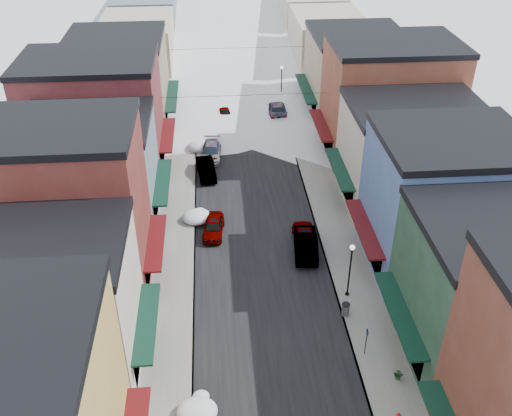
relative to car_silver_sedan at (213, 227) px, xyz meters
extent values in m
cube|color=black|center=(3.50, 34.29, -0.67)|extent=(10.00, 160.00, 0.01)
cube|color=gray|center=(-3.10, 34.29, -0.60)|extent=(3.20, 160.00, 0.15)
cube|color=gray|center=(10.10, 34.29, -0.60)|extent=(3.20, 160.00, 0.15)
cube|color=slate|center=(-1.55, 34.29, -0.60)|extent=(0.10, 160.00, 0.15)
cube|color=slate|center=(8.55, 34.29, -0.60)|extent=(0.10, 160.00, 0.15)
cube|color=beige|center=(-9.70, -13.21, 3.83)|extent=(10.00, 8.00, 9.00)
cube|color=black|center=(-9.70, -13.21, 8.58)|extent=(10.20, 8.20, 0.50)
cube|color=#0D2F22|center=(-4.10, -13.21, 2.53)|extent=(1.20, 6.80, 0.15)
cube|color=maroon|center=(-10.20, -5.21, 5.33)|extent=(11.00, 8.00, 12.00)
cube|color=black|center=(-10.20, -5.21, 11.58)|extent=(11.20, 8.20, 0.50)
cube|color=#540E10|center=(-4.10, -5.21, 2.53)|extent=(1.20, 6.80, 0.15)
cube|color=gray|center=(-9.70, 3.29, 3.58)|extent=(10.00, 9.00, 8.50)
cube|color=black|center=(-9.70, 3.29, 8.08)|extent=(10.20, 9.20, 0.50)
cube|color=#0D2F22|center=(-4.10, 3.29, 2.53)|extent=(1.20, 7.65, 0.15)
cube|color=maroon|center=(-10.70, 12.29, 4.58)|extent=(12.00, 9.00, 10.50)
cube|color=black|center=(-10.70, 12.29, 10.08)|extent=(12.20, 9.20, 0.50)
cube|color=#540E10|center=(-4.10, 12.29, 2.53)|extent=(1.20, 7.65, 0.15)
cube|color=#8B795B|center=(-9.70, 22.29, 4.08)|extent=(10.00, 11.00, 9.50)
cube|color=black|center=(-9.70, 22.29, 9.08)|extent=(10.20, 11.20, 0.50)
cube|color=#0D2F22|center=(-4.10, 22.29, 2.53)|extent=(1.20, 9.35, 0.15)
cube|color=#1D3E2B|center=(16.70, -13.71, 3.83)|extent=(10.00, 9.00, 9.00)
cube|color=#0D2F22|center=(11.10, -13.71, 2.53)|extent=(1.20, 7.65, 0.15)
cube|color=#425C95|center=(16.70, -4.71, 4.33)|extent=(10.00, 9.00, 10.00)
cube|color=black|center=(16.70, -4.71, 9.58)|extent=(10.20, 9.20, 0.50)
cube|color=#540E10|center=(11.10, -4.71, 2.53)|extent=(1.20, 7.65, 0.15)
cube|color=beige|center=(17.20, 4.29, 3.58)|extent=(11.00, 9.00, 8.50)
cube|color=black|center=(17.20, 4.29, 8.08)|extent=(11.20, 9.20, 0.50)
cube|color=#0D2F22|center=(11.10, 4.29, 2.53)|extent=(1.20, 7.65, 0.15)
cube|color=brown|center=(17.70, 13.29, 4.83)|extent=(12.00, 9.00, 11.00)
cube|color=black|center=(17.70, 13.29, 10.58)|extent=(12.20, 9.20, 0.50)
cube|color=#540E10|center=(11.10, 13.29, 2.53)|extent=(1.20, 7.65, 0.15)
cube|color=tan|center=(16.70, 23.29, 3.83)|extent=(10.00, 11.00, 9.00)
cube|color=black|center=(16.70, 23.29, 8.58)|extent=(10.20, 11.20, 0.50)
cube|color=#0D2F22|center=(11.10, 23.29, 2.53)|extent=(1.20, 9.35, 0.15)
cube|color=gray|center=(-9.00, 36.29, 3.33)|extent=(9.00, 13.00, 8.00)
cube|color=gray|center=(16.00, 36.29, 3.33)|extent=(9.00, 13.00, 8.00)
cube|color=gray|center=(-9.00, 50.29, 3.33)|extent=(9.00, 13.00, 8.00)
cube|color=gray|center=(16.00, 50.29, 3.33)|extent=(9.00, 13.00, 8.00)
cube|color=gray|center=(-9.00, 64.29, 3.33)|extent=(9.00, 13.00, 8.00)
cylinder|color=black|center=(3.50, 14.29, 5.53)|extent=(16.40, 0.04, 0.04)
cylinder|color=black|center=(3.50, 29.29, 5.53)|extent=(16.40, 0.04, 0.04)
imported|color=gray|center=(0.00, 0.00, 0.00)|extent=(2.02, 4.10, 1.34)
imported|color=black|center=(-0.51, 9.66, 0.06)|extent=(2.04, 4.56, 1.45)
imported|color=gray|center=(0.00, 13.31, 0.02)|extent=(2.23, 4.89, 1.39)
imported|color=black|center=(7.12, -3.06, 0.15)|extent=(2.21, 5.11, 1.64)
imported|color=gray|center=(7.19, -1.97, 0.07)|extent=(2.06, 4.48, 1.49)
imported|color=black|center=(7.80, 23.13, 0.17)|extent=(2.51, 5.88, 1.69)
imported|color=#96989D|center=(1.70, 22.07, 0.06)|extent=(2.13, 4.43, 1.46)
imported|color=silver|center=(5.58, 36.16, -0.01)|extent=(2.53, 4.94, 1.33)
sphere|color=red|center=(9.79, -19.03, 0.09)|extent=(0.25, 0.25, 0.25)
cylinder|color=black|center=(9.18, -13.94, 0.54)|extent=(0.06, 0.06, 2.13)
cube|color=navy|center=(9.18, -13.94, 1.32)|extent=(0.07, 0.29, 0.39)
cylinder|color=slate|center=(8.70, -10.42, -0.07)|extent=(0.52, 0.52, 0.90)
cylinder|color=black|center=(8.70, -10.42, 0.40)|extent=(0.56, 0.56, 0.06)
cylinder|color=black|center=(9.28, -8.42, -0.47)|extent=(0.30, 0.30, 0.10)
cylinder|color=black|center=(9.28, -8.42, 1.48)|extent=(0.12, 0.12, 4.01)
sphere|color=white|center=(9.28, -8.42, 3.64)|extent=(0.36, 0.36, 0.36)
cylinder|color=black|center=(8.70, 26.52, -0.47)|extent=(0.32, 0.32, 0.11)
cylinder|color=black|center=(8.70, 26.52, 1.63)|extent=(0.13, 0.13, 4.31)
sphere|color=white|center=(8.70, 26.52, 3.95)|extent=(0.39, 0.39, 0.39)
imported|color=#285727|center=(10.69, -16.05, -0.20)|extent=(0.74, 0.70, 0.65)
ellipsoid|color=white|center=(-1.24, -17.69, -0.18)|extent=(2.31, 1.95, 0.98)
ellipsoid|color=white|center=(-1.04, -16.49, -0.43)|extent=(0.99, 0.89, 0.49)
ellipsoid|color=white|center=(-1.35, 1.79, -0.15)|extent=(2.49, 2.11, 1.05)
ellipsoid|color=white|center=(-1.15, 2.99, -0.41)|extent=(1.06, 0.96, 0.53)
ellipsoid|color=white|center=(-1.16, 14.92, -0.14)|extent=(2.53, 2.14, 1.07)
ellipsoid|color=white|center=(-0.96, 16.12, -0.40)|extent=(1.08, 0.97, 0.54)
camera|label=1|loc=(0.38, -38.30, 26.61)|focal=40.00mm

